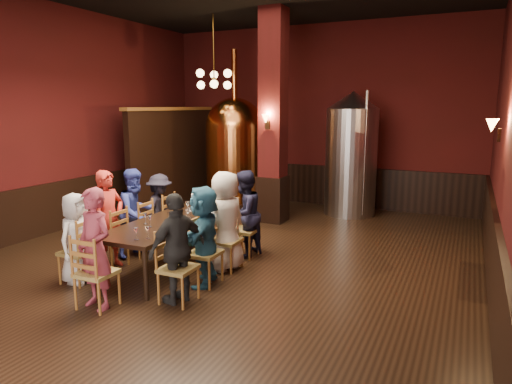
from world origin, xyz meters
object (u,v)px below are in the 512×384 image
at_px(person_1, 109,220).
at_px(person_0, 77,238).
at_px(rose_vase, 196,199).
at_px(copper_kettle, 235,151).
at_px(dining_table, 167,226).
at_px(person_2, 136,212).
at_px(steel_vessel, 351,154).

bearing_deg(person_1, person_0, -173.80).
bearing_deg(rose_vase, copper_kettle, 107.77).
relative_size(dining_table, copper_kettle, 0.63).
relative_size(person_2, rose_vase, 4.64).
relative_size(person_1, steel_vessel, 0.55).
distance_m(person_2, copper_kettle, 4.21).
distance_m(copper_kettle, rose_vase, 3.83).
xyz_separation_m(person_1, steel_vessel, (2.53, 5.18, 0.65)).
relative_size(dining_table, steel_vessel, 0.85).
bearing_deg(person_2, steel_vessel, -19.97).
bearing_deg(copper_kettle, person_2, -85.94).
bearing_deg(copper_kettle, person_0, -86.58).
xyz_separation_m(person_0, person_1, (-0.02, 0.67, 0.12)).
distance_m(person_2, rose_vase, 1.04).
distance_m(person_0, person_1, 0.68).
xyz_separation_m(dining_table, steel_vessel, (1.68, 4.83, 0.73)).
height_order(person_0, steel_vessel, steel_vessel).
xyz_separation_m(person_0, person_2, (-0.03, 1.33, 0.09)).
height_order(person_0, person_2, person_2).
height_order(dining_table, person_2, person_2).
height_order(person_0, person_1, person_1).
relative_size(person_0, steel_vessel, 0.46).
relative_size(steel_vessel, rose_vase, 8.84).
height_order(person_2, copper_kettle, copper_kettle).
distance_m(person_1, person_2, 0.66).
distance_m(dining_table, rose_vase, 0.88).
relative_size(dining_table, person_1, 1.57).
height_order(dining_table, person_0, person_0).
height_order(person_2, steel_vessel, steel_vessel).
bearing_deg(person_1, person_2, 6.20).
distance_m(person_0, copper_kettle, 5.54).
distance_m(person_1, copper_kettle, 4.86).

